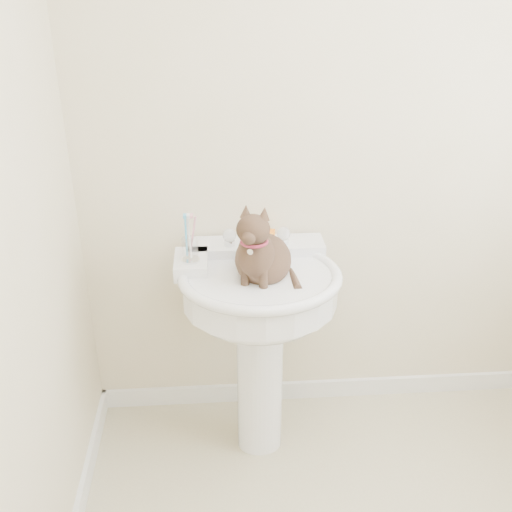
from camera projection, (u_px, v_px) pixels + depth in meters
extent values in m
cube|color=white|center=(335.00, 388.00, 2.87)|extent=(2.20, 0.02, 0.09)
cylinder|color=white|center=(260.00, 382.00, 2.45)|extent=(0.19, 0.19, 0.66)
cylinder|color=white|center=(260.00, 290.00, 2.26)|extent=(0.59, 0.59, 0.13)
ellipsoid|color=white|center=(260.00, 304.00, 2.29)|extent=(0.54, 0.47, 0.21)
torus|color=white|center=(260.00, 276.00, 2.24)|extent=(0.62, 0.62, 0.04)
cube|color=white|center=(256.00, 249.00, 2.42)|extent=(0.55, 0.15, 0.06)
cube|color=white|center=(191.00, 264.00, 2.29)|extent=(0.13, 0.20, 0.06)
cylinder|color=silver|center=(257.00, 241.00, 2.35)|extent=(0.05, 0.05, 0.05)
cylinder|color=silver|center=(258.00, 239.00, 2.30)|extent=(0.04, 0.04, 0.14)
sphere|color=white|center=(229.00, 235.00, 2.36)|extent=(0.06, 0.06, 0.06)
sphere|color=white|center=(284.00, 234.00, 2.37)|extent=(0.06, 0.06, 0.06)
cube|color=orange|center=(263.00, 234.00, 2.44)|extent=(0.10, 0.08, 0.03)
cylinder|color=silver|center=(191.00, 260.00, 2.25)|extent=(0.07, 0.07, 0.01)
cylinder|color=white|center=(190.00, 249.00, 2.23)|extent=(0.06, 0.06, 0.09)
cylinder|color=#42A6D8|center=(186.00, 237.00, 2.21)|extent=(0.01, 0.01, 0.17)
cylinder|color=white|center=(189.00, 237.00, 2.21)|extent=(0.01, 0.01, 0.17)
cylinder|color=pink|center=(193.00, 236.00, 2.21)|extent=(0.01, 0.01, 0.17)
ellipsoid|color=#4B3024|center=(261.00, 259.00, 2.23)|extent=(0.21, 0.24, 0.19)
ellipsoid|color=#4B3024|center=(263.00, 255.00, 2.12)|extent=(0.14, 0.13, 0.17)
ellipsoid|color=#4B3024|center=(264.00, 230.00, 2.05)|extent=(0.12, 0.11, 0.11)
cone|color=#4B3024|center=(254.00, 213.00, 2.04)|extent=(0.04, 0.04, 0.05)
cone|color=#4B3024|center=(273.00, 212.00, 2.04)|extent=(0.04, 0.04, 0.05)
cylinder|color=#4B3024|center=(289.00, 271.00, 2.28)|extent=(0.03, 0.03, 0.22)
torus|color=maroon|center=(264.00, 242.00, 2.08)|extent=(0.10, 0.10, 0.01)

